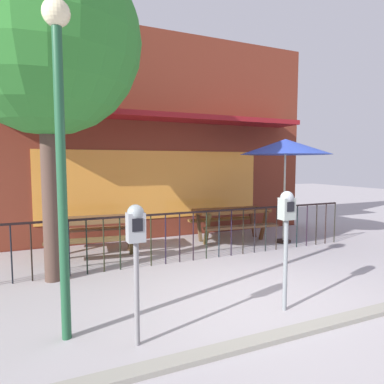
{
  "coord_description": "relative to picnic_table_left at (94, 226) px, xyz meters",
  "views": [
    {
      "loc": [
        -2.65,
        -3.77,
        1.9
      ],
      "look_at": [
        0.15,
        2.53,
        1.31
      ],
      "focal_mm": 31.67,
      "sensor_mm": 36.0,
      "label": 1
    }
  ],
  "objects": [
    {
      "name": "street_tree",
      "position": [
        -0.82,
        -1.28,
        3.16
      ],
      "size": [
        2.93,
        2.93,
        5.26
      ],
      "color": "#49352C",
      "rests_on": "ground"
    },
    {
      "name": "parking_meter_near",
      "position": [
        1.88,
        -3.69,
        0.59
      ],
      "size": [
        0.18,
        0.17,
        1.55
      ],
      "color": "slate",
      "rests_on": "ground"
    },
    {
      "name": "picnic_table_left",
      "position": [
        0.0,
        0.0,
        0.0
      ],
      "size": [
        1.95,
        1.56,
        0.79
      ],
      "color": "brown",
      "rests_on": "ground"
    },
    {
      "name": "parking_meter_far",
      "position": [
        -0.08,
        -3.74,
        0.53
      ],
      "size": [
        0.18,
        0.17,
        1.48
      ],
      "color": "slate",
      "rests_on": "ground"
    },
    {
      "name": "curb_edge",
      "position": [
        1.71,
        -4.24,
        -0.61
      ],
      "size": [
        12.33,
        0.2,
        0.11
      ],
      "primitive_type": "cube",
      "color": "gray",
      "rests_on": "ground"
    },
    {
      "name": "picnic_table_right",
      "position": [
        3.26,
        -0.0,
        0.0
      ],
      "size": [
        1.91,
        1.51,
        0.79
      ],
      "color": "brown",
      "rests_on": "ground"
    },
    {
      "name": "ground",
      "position": [
        1.71,
        -3.31,
        -0.61
      ],
      "size": [
        40.0,
        40.0,
        0.0
      ],
      "primitive_type": "plane",
      "color": "#9F999D"
    },
    {
      "name": "patio_fence_front",
      "position": [
        1.71,
        -1.18,
        0.05
      ],
      "size": [
        7.42,
        0.04,
        0.97
      ],
      "color": "black",
      "rests_on": "ground"
    },
    {
      "name": "pub_storefront",
      "position": [
        1.71,
        1.27,
        1.97
      ],
      "size": [
        8.8,
        1.4,
        5.16
      ],
      "color": "#4C1816",
      "rests_on": "ground"
    },
    {
      "name": "street_lamp",
      "position": [
        -0.75,
        -3.3,
        1.74
      ],
      "size": [
        0.28,
        0.28,
        3.54
      ],
      "color": "#1E4F31",
      "rests_on": "ground"
    },
    {
      "name": "patio_umbrella",
      "position": [
        4.31,
        -0.67,
        1.65
      ],
      "size": [
        2.11,
        2.11,
        2.46
      ],
      "color": "black",
      "rests_on": "ground"
    }
  ]
}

